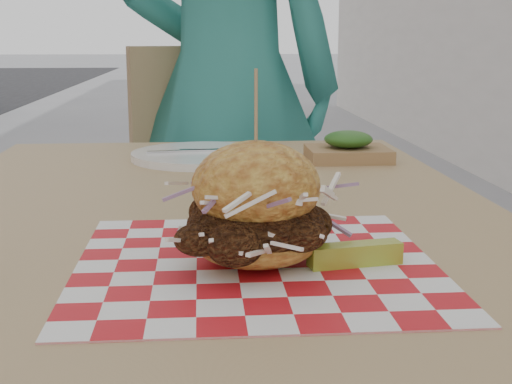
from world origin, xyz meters
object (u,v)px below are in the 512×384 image
(patio_table, at_px, (206,260))
(diner, at_px, (227,86))
(patio_chair, at_px, (191,191))
(sandwich, at_px, (256,211))

(patio_table, bearing_deg, diner, 86.03)
(diner, relative_size, patio_chair, 1.78)
(patio_chair, distance_m, sandwich, 1.30)
(patio_chair, bearing_deg, sandwich, -106.02)
(patio_table, height_order, sandwich, sandwich)
(patio_chair, relative_size, sandwich, 4.90)
(diner, height_order, sandwich, diner)
(patio_table, height_order, patio_chair, patio_chair)
(diner, distance_m, sandwich, 1.25)
(patio_chair, bearing_deg, patio_table, -107.82)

